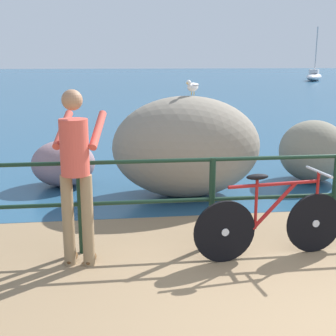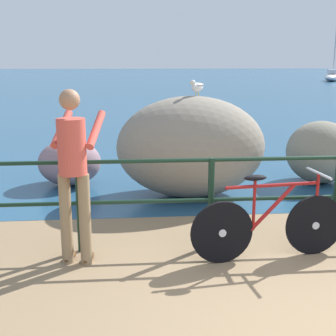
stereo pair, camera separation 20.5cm
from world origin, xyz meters
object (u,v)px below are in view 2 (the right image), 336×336
Objects in this scene: person_at_railing at (74,169)px; breakwater_boulder_right at (321,152)px; bicycle at (270,223)px; sailboat at (332,76)px; breakwater_boulder_left at (70,162)px; breakwater_boulder_main at (191,147)px; seagull at (197,86)px.

breakwater_boulder_right is (3.76, 2.84, -0.47)m from person_at_railing.
bicycle is 41.16m from sailboat.
breakwater_boulder_right is at bearing -2.81° from breakwater_boulder_left.
bicycle is at bearing -79.92° from person_at_railing.
breakwater_boulder_main is 2.11m from breakwater_boulder_left.
breakwater_boulder_right is (1.76, 2.91, 0.13)m from bicycle.
person_at_railing reaches higher than breakwater_boulder_main.
sailboat is (15.63, 34.39, -0.10)m from breakwater_boulder_right.
breakwater_boulder_right is at bearing -40.85° from person_at_railing.
breakwater_boulder_right is (4.21, -0.21, 0.15)m from breakwater_boulder_left.
bicycle is 5.65× the size of seagull.
breakwater_boulder_left is 0.21× the size of sailboat.
seagull reaches higher than breakwater_boulder_main.
breakwater_boulder_main is at bearing -22.40° from breakwater_boulder_left.
sailboat is (17.39, 37.31, 0.03)m from bicycle.
breakwater_boulder_left is (-0.45, 3.05, -0.61)m from person_at_railing.
breakwater_boulder_right reaches higher than breakwater_boulder_left.
sailboat reaches higher than seagull.
breakwater_boulder_main reaches higher than breakwater_boulder_left.
person_at_railing is at bearing 170.90° from bicycle.
breakwater_boulder_right is 2.54m from seagull.
sailboat is (17.83, 34.94, -1.24)m from seagull.
bicycle is 0.76× the size of breakwater_boulder_main.
breakwater_boulder_main is at bearing -25.63° from seagull.
breakwater_boulder_right is 3.83× the size of seagull.
breakwater_boulder_left is (-2.45, 3.12, -0.01)m from bicycle.
seagull is at bearing -166.03° from breakwater_boulder_right.
seagull reaches higher than breakwater_boulder_left.
person_at_railing is 1.55× the size of breakwater_boulder_right.
breakwater_boulder_right is (2.29, 0.59, -0.24)m from breakwater_boulder_main.
breakwater_boulder_left is (-1.92, 0.79, -0.38)m from breakwater_boulder_main.
breakwater_boulder_left is at bearing -179.38° from sailboat.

